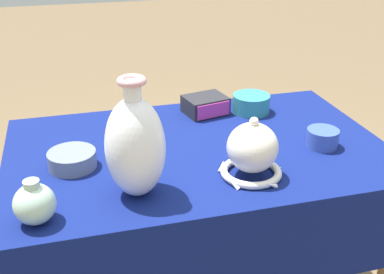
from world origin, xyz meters
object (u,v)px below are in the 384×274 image
Objects in this scene: pot_squat_cobalt at (322,138)px; pot_squat_teal at (251,103)px; vase_dome_bell at (252,152)px; mosaic_tile_box at (206,105)px; cup_wide_charcoal at (133,116)px; vase_tall_bulbous at (135,146)px; pot_squat_slate at (72,160)px; jar_round_celadon at (35,204)px.

pot_squat_teal reaches higher than pot_squat_cobalt.
mosaic_tile_box is at bearing 89.54° from vase_dome_bell.
mosaic_tile_box is at bearing 11.77° from cup_wide_charcoal.
vase_tall_bulbous is 2.32× the size of pot_squat_slate.
mosaic_tile_box is 0.17m from pot_squat_teal.
cup_wide_charcoal is (-0.28, -0.06, 0.01)m from mosaic_tile_box.
vase_tall_bulbous is 3.22× the size of pot_squat_cobalt.
vase_dome_bell is at bearing -56.49° from cup_wide_charcoal.
vase_dome_bell is at bearing -158.51° from pot_squat_cobalt.
vase_tall_bulbous is at bearing -168.50° from pot_squat_cobalt.
vase_tall_bulbous reaches higher than pot_squat_teal.
pot_squat_cobalt is 0.72× the size of pot_squat_slate.
vase_tall_bulbous is 0.45m from cup_wide_charcoal.
pot_squat_teal is at bearing -23.15° from mosaic_tile_box.
vase_tall_bulbous is at bearing -49.92° from pot_squat_slate.
vase_dome_bell is 0.51m from cup_wide_charcoal.
jar_round_celadon reaches higher than pot_squat_cobalt.
pot_squat_slate is at bearing -161.57° from mosaic_tile_box.
pot_squat_slate is (-0.50, -0.30, -0.01)m from mosaic_tile_box.
pot_squat_cobalt is 0.79m from pot_squat_slate.
mosaic_tile_box is at bearing 42.90° from jar_round_celadon.
cup_wide_charcoal is at bearing 47.25° from pot_squat_slate.
jar_round_celadon is at bearing -122.45° from cup_wide_charcoal.
mosaic_tile_box is at bearing 168.97° from pot_squat_teal.
jar_round_celadon is at bearing -145.75° from pot_squat_teal.
pot_squat_cobalt reaches higher than pot_squat_slate.
pot_squat_slate is at bearing -158.61° from pot_squat_teal.
vase_dome_bell is 0.53m from pot_squat_slate.
cup_wide_charcoal reaches higher than pot_squat_slate.
cup_wide_charcoal is at bearing 123.51° from vase_dome_bell.
vase_dome_bell is 0.48m from pot_squat_teal.
cup_wide_charcoal is at bearing 57.55° from jar_round_celadon.
jar_round_celadon reaches higher than pot_squat_slate.
vase_dome_bell is 1.39× the size of pot_squat_teal.
vase_dome_bell is (0.33, 0.01, -0.07)m from vase_tall_bulbous.
jar_round_celadon reaches higher than pot_squat_teal.
vase_tall_bulbous reaches higher than pot_squat_cobalt.
pot_squat_cobalt is (0.29, 0.11, -0.05)m from vase_dome_bell.
pot_squat_cobalt is at bearing -5.00° from pot_squat_slate.
pot_squat_slate is 0.28m from jar_round_celadon.
cup_wide_charcoal is (-0.28, 0.42, -0.03)m from vase_dome_bell.
jar_round_celadon is (-0.89, -0.19, 0.02)m from pot_squat_cobalt.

